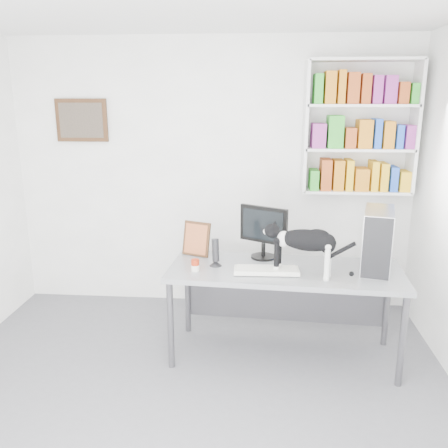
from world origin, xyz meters
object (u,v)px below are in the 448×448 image
Objects in this scene: speaker at (216,252)px; soup_can at (195,265)px; desk at (284,313)px; leaning_print at (196,238)px; pc_tower at (377,240)px; monitor at (264,232)px; cat at (305,252)px; bookshelf at (360,127)px; keyboard at (266,270)px.

speaker is 2.48× the size of soup_can.
leaning_print reaches higher than desk.
soup_can is (0.04, -0.39, -0.11)m from leaning_print.
speaker is at bearing -32.13° from leaning_print.
desk is at bearing -162.07° from pc_tower.
monitor is 4.82× the size of soup_can.
speaker is at bearing -164.97° from pc_tower.
desk is at bearing 149.37° from cat.
bookshelf is 5.20× the size of speaker.
pc_tower is (0.03, -0.89, -0.82)m from bookshelf.
desk is 0.45m from keyboard.
bookshelf is at bearing 36.57° from soup_can.
speaker reaches higher than desk.
monitor is at bearing 144.52° from cat.
cat is at bearing -33.26° from speaker.
pc_tower is 1.59× the size of leaning_print.
leaning_print is at bearing 163.48° from desk.
monitor is 0.51m from cat.
soup_can is (-1.41, -1.05, -1.02)m from bookshelf.
pc_tower is 0.62m from cat.
pc_tower reaches higher than leaning_print.
keyboard is (-0.85, -1.04, -1.05)m from bookshelf.
speaker reaches higher than soup_can.
cat reaches higher than leaning_print.
leaning_print is at bearing 146.03° from keyboard.
bookshelf is 2.43× the size of keyboard.
monitor is 0.41m from keyboard.
bookshelf is 1.50m from cat.
cat reaches higher than keyboard.
speaker is 0.73m from cat.
speaker is 0.77× the size of leaning_print.
keyboard is 0.92m from pc_tower.
cat is at bearing -43.02° from desk.
keyboard is at bearing -172.39° from cat.
desk is at bearing 0.76° from leaning_print.
soup_can is (-1.44, -0.16, -0.20)m from pc_tower.
monitor is 0.73× the size of cat.
pc_tower is at bearing 6.38° from soup_can.
bookshelf reaches higher than monitor.
monitor is 0.92m from pc_tower.
speaker is 0.38× the size of cat.
monitor is (-0.18, 0.25, 0.62)m from desk.
keyboard is 2.14× the size of speaker.
soup_can is 0.15× the size of cat.
pc_tower is 1.50m from leaning_print.
pc_tower is (0.88, 0.15, 0.23)m from keyboard.
leaning_print is (-1.48, 0.23, -0.09)m from pc_tower.
leaning_print reaches higher than keyboard.
soup_can is (-0.54, -0.36, -0.18)m from monitor.
pc_tower is at bearing 8.12° from keyboard.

